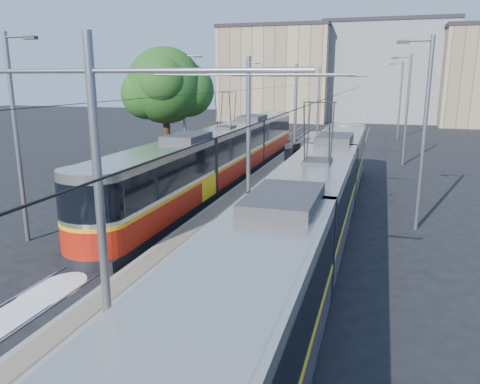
% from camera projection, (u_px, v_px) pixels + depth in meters
% --- Properties ---
extents(ground, '(160.00, 160.00, 0.00)m').
position_uv_depth(ground, '(180.00, 284.00, 14.82)').
color(ground, black).
rests_on(ground, ground).
extents(platform, '(4.00, 50.00, 0.30)m').
position_uv_depth(platform, '(286.00, 175.00, 30.59)').
color(platform, gray).
rests_on(platform, ground).
extents(tactile_strip_left, '(0.70, 50.00, 0.01)m').
position_uv_depth(tactile_strip_left, '(264.00, 172.00, 30.96)').
color(tactile_strip_left, gray).
rests_on(tactile_strip_left, platform).
extents(tactile_strip_right, '(0.70, 50.00, 0.01)m').
position_uv_depth(tactile_strip_right, '(308.00, 174.00, 30.15)').
color(tactile_strip_right, gray).
rests_on(tactile_strip_right, platform).
extents(rails, '(8.71, 70.00, 0.03)m').
position_uv_depth(rails, '(285.00, 177.00, 30.63)').
color(rails, gray).
rests_on(rails, ground).
extents(track_arrow, '(1.20, 5.00, 0.01)m').
position_uv_depth(track_arrow, '(17.00, 312.00, 13.04)').
color(track_arrow, silver).
rests_on(track_arrow, ground).
extents(tram_left, '(2.43, 31.27, 5.50)m').
position_uv_depth(tram_left, '(226.00, 153.00, 29.85)').
color(tram_left, black).
rests_on(tram_left, ground).
extents(tram_right, '(2.43, 31.32, 5.50)m').
position_uv_depth(tram_right, '(316.00, 200.00, 17.76)').
color(tram_right, black).
rests_on(tram_right, ground).
extents(catenary, '(9.20, 70.00, 7.00)m').
position_uv_depth(catenary, '(278.00, 111.00, 26.91)').
color(catenary, slate).
rests_on(catenary, platform).
extents(street_lamps, '(15.18, 38.22, 8.00)m').
position_uv_depth(street_lamps, '(298.00, 109.00, 33.36)').
color(street_lamps, slate).
rests_on(street_lamps, ground).
extents(shelter, '(0.89, 1.11, 2.14)m').
position_uv_depth(shelter, '(292.00, 160.00, 28.90)').
color(shelter, black).
rests_on(shelter, platform).
extents(tree, '(5.83, 5.39, 8.47)m').
position_uv_depth(tree, '(171.00, 87.00, 32.72)').
color(tree, '#382314').
rests_on(tree, ground).
extents(building_left, '(16.32, 12.24, 13.85)m').
position_uv_depth(building_left, '(278.00, 74.00, 71.77)').
color(building_left, tan).
rests_on(building_left, ground).
extents(building_centre, '(18.36, 14.28, 14.42)m').
position_uv_depth(building_centre, '(387.00, 72.00, 70.94)').
color(building_centre, gray).
rests_on(building_centre, ground).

